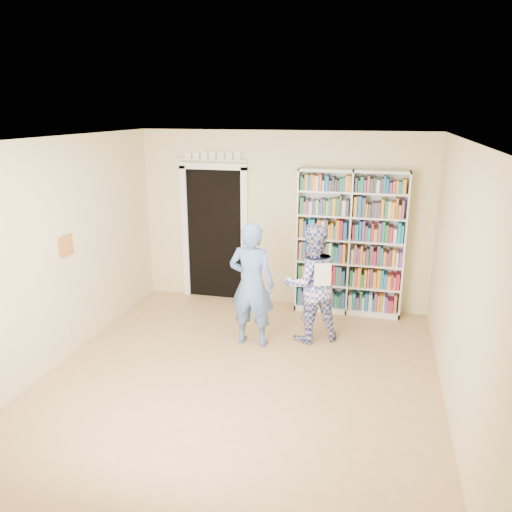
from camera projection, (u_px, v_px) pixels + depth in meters
The scene contains 11 objects.
floor at pixel (239, 379), 5.75m from camera, with size 5.00×5.00×0.00m, color #A27D4E.
ceiling at pixel (237, 140), 4.99m from camera, with size 5.00×5.00×0.00m, color white.
wall_back at pixel (282, 220), 7.70m from camera, with size 4.50×4.50×0.00m, color beige.
wall_left at pixel (55, 254), 5.89m from camera, with size 5.00×5.00×0.00m, color beige.
wall_right at pixel (460, 285), 4.85m from camera, with size 5.00×5.00×0.00m, color beige.
bookshelf at pixel (350, 243), 7.38m from camera, with size 1.58×0.30×2.17m.
doorway at pixel (215, 227), 7.98m from camera, with size 1.10×0.08×2.43m.
wall_art at pixel (66, 246), 6.06m from camera, with size 0.03×0.25×0.25m, color brown.
man_blue at pixel (252, 285), 6.43m from camera, with size 0.60×0.39×1.65m, color #5174B5.
man_plaid at pixel (311, 284), 6.56m from camera, with size 0.77×0.60×1.58m, color #333A9D.
paper_sheet at pixel (323, 275), 6.23m from camera, with size 0.21×0.01×0.30m, color white.
Camera 1 is at (1.42, -4.91, 2.99)m, focal length 35.00 mm.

